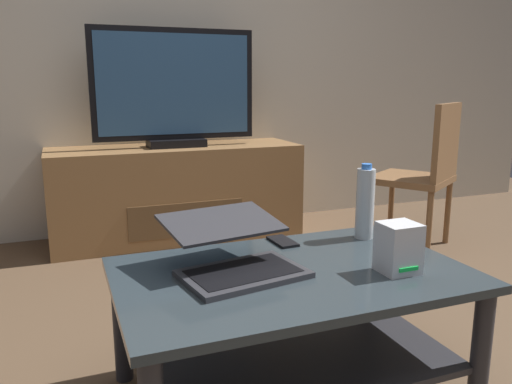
% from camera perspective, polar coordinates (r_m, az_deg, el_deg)
% --- Properties ---
extents(back_wall, '(6.40, 0.12, 2.80)m').
position_cam_1_polar(back_wall, '(3.72, -9.53, 17.76)').
color(back_wall, beige).
rests_on(back_wall, ground).
extents(coffee_table, '(1.11, 0.70, 0.44)m').
position_cam_1_polar(coffee_table, '(1.70, 4.00, -13.02)').
color(coffee_table, '#2D383D').
rests_on(coffee_table, ground).
extents(media_cabinet, '(1.62, 0.53, 0.62)m').
position_cam_1_polar(media_cabinet, '(3.45, -8.79, -0.02)').
color(media_cabinet, olive).
rests_on(media_cabinet, ground).
extents(television, '(1.04, 0.20, 0.75)m').
position_cam_1_polar(television, '(3.35, -9.08, 11.14)').
color(television, black).
rests_on(television, media_cabinet).
extents(dining_chair, '(0.61, 0.61, 0.91)m').
position_cam_1_polar(dining_chair, '(3.31, 18.35, 2.43)').
color(dining_chair, brown).
rests_on(dining_chair, ground).
extents(laptop, '(0.43, 0.44, 0.16)m').
position_cam_1_polar(laptop, '(1.62, -2.46, -6.76)').
color(laptop, '#333338').
rests_on(laptop, coffee_table).
extents(router_box, '(0.12, 0.11, 0.16)m').
position_cam_1_polar(router_box, '(1.67, 15.64, -6.03)').
color(router_box, silver).
rests_on(router_box, coffee_table).
extents(water_bottle_near, '(0.07, 0.07, 0.29)m').
position_cam_1_polar(water_bottle_near, '(1.98, 12.09, -1.21)').
color(water_bottle_near, silver).
rests_on(water_bottle_near, coffee_table).
extents(cell_phone, '(0.08, 0.14, 0.01)m').
position_cam_1_polar(cell_phone, '(1.91, 2.99, -5.53)').
color(cell_phone, black).
rests_on(cell_phone, coffee_table).
extents(tv_remote, '(0.10, 0.16, 0.02)m').
position_cam_1_polar(tv_remote, '(1.97, 15.59, -5.32)').
color(tv_remote, '#2D2D30').
rests_on(tv_remote, coffee_table).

